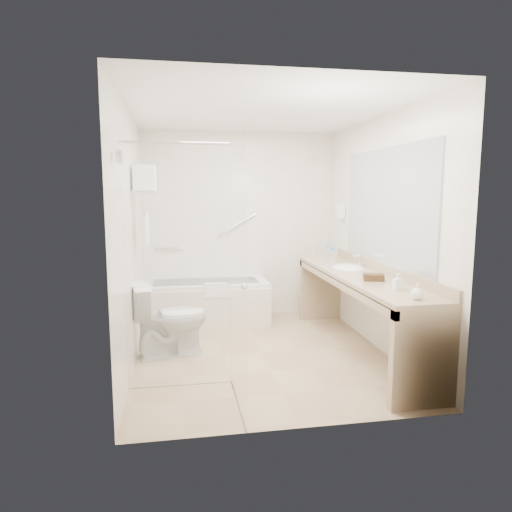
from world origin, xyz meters
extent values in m
plane|color=tan|center=(0.00, 0.00, 0.00)|extent=(3.20, 3.20, 0.00)
cube|color=white|center=(0.00, 0.00, 2.50)|extent=(2.60, 3.20, 0.10)
cube|color=white|center=(0.00, 1.60, 1.25)|extent=(2.60, 0.10, 2.50)
cube|color=white|center=(0.00, -1.60, 1.25)|extent=(2.60, 0.10, 2.50)
cube|color=white|center=(-1.30, 0.00, 1.25)|extent=(0.10, 3.20, 2.50)
cube|color=white|center=(1.30, 0.00, 1.25)|extent=(0.10, 3.20, 2.50)
cube|color=white|center=(-0.50, 1.25, 0.28)|extent=(1.60, 0.70, 0.55)
cube|color=silver|center=(-0.50, 0.89, 0.25)|extent=(1.60, 0.02, 0.50)
cube|color=white|center=(-0.40, 0.90, 0.50)|extent=(0.28, 0.06, 0.18)
cylinder|color=silver|center=(-0.95, 1.56, 0.95)|extent=(0.40, 0.03, 0.03)
cylinder|color=silver|center=(-0.05, 1.56, 1.25)|extent=(0.53, 0.03, 0.33)
cube|color=silver|center=(-0.85, -0.70, 1.05)|extent=(0.90, 0.01, 2.10)
cube|color=silver|center=(-0.40, -1.15, 1.05)|extent=(0.02, 0.90, 2.10)
cylinder|color=silver|center=(-0.85, -0.70, 2.10)|extent=(0.90, 0.02, 0.02)
sphere|color=silver|center=(-0.37, -1.30, 1.00)|extent=(0.05, 0.05, 0.05)
cylinder|color=silver|center=(-1.25, -1.15, 1.95)|extent=(0.04, 0.10, 0.10)
cube|color=silver|center=(-1.17, 0.35, 1.70)|extent=(0.24, 0.55, 0.02)
cylinder|color=silver|center=(-1.17, 0.35, 1.48)|extent=(0.02, 0.55, 0.02)
cube|color=white|center=(-1.17, 0.35, 1.32)|extent=(0.03, 0.42, 0.32)
cube|color=white|center=(-1.17, 0.35, 1.76)|extent=(0.22, 0.40, 0.08)
cube|color=white|center=(-1.17, 0.35, 1.84)|extent=(0.22, 0.40, 0.08)
cube|color=white|center=(-1.17, 0.35, 1.93)|extent=(0.22, 0.40, 0.08)
cube|color=tan|center=(1.02, -0.15, 0.82)|extent=(0.55, 2.70, 0.05)
cube|color=tan|center=(1.29, -0.15, 0.90)|extent=(0.03, 2.70, 0.10)
cube|color=tan|center=(0.77, -0.15, 0.77)|extent=(0.04, 2.70, 0.08)
cube|color=tan|center=(1.02, -1.46, 0.40)|extent=(0.55, 0.08, 0.80)
cube|color=tan|center=(1.02, 1.16, 0.40)|extent=(0.55, 0.08, 0.80)
ellipsoid|color=white|center=(1.05, 0.25, 0.82)|extent=(0.40, 0.52, 0.14)
cylinder|color=silver|center=(1.20, 0.25, 0.93)|extent=(0.03, 0.03, 0.14)
cube|color=#A4AAB0|center=(1.29, -0.15, 1.55)|extent=(0.02, 2.00, 1.20)
cube|color=white|center=(1.25, 1.05, 1.45)|extent=(0.08, 0.10, 0.18)
imported|color=white|center=(-0.95, 0.11, 0.39)|extent=(0.87, 0.61, 0.77)
cube|color=#462D19|center=(1.01, -0.53, 0.88)|extent=(0.22, 0.18, 0.06)
imported|color=white|center=(1.04, -0.95, 0.88)|extent=(0.07, 0.15, 0.07)
imported|color=white|center=(1.02, -1.33, 0.90)|extent=(0.13, 0.15, 0.10)
cylinder|color=silver|center=(1.01, 0.86, 0.93)|extent=(0.06, 0.06, 0.17)
cylinder|color=blue|center=(1.01, 0.86, 1.03)|extent=(0.03, 0.03, 0.02)
cylinder|color=silver|center=(0.94, 0.45, 0.94)|extent=(0.06, 0.06, 0.17)
cylinder|color=blue|center=(0.94, 0.45, 1.03)|extent=(0.03, 0.03, 0.03)
cylinder|color=silver|center=(1.01, 0.68, 0.93)|extent=(0.05, 0.05, 0.16)
cylinder|color=blue|center=(1.01, 0.68, 1.02)|extent=(0.03, 0.03, 0.02)
cylinder|color=silver|center=(0.91, 1.10, 0.89)|extent=(0.08, 0.08, 0.09)
cylinder|color=silver|center=(0.90, 0.76, 0.89)|extent=(0.07, 0.07, 0.08)
camera|label=1|loc=(-0.85, -4.60, 1.70)|focal=32.00mm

